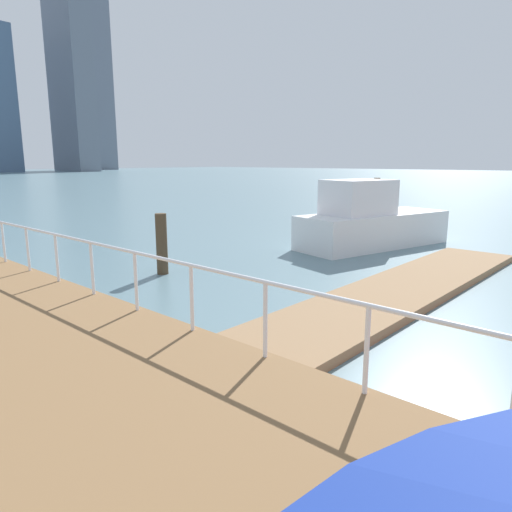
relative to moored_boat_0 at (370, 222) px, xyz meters
The scene contains 8 objects.
ground_plane 11.27m from the moored_boat_0, 130.01° to the left, with size 300.00×300.00×0.00m, color slate.
floating_dock 6.17m from the moored_boat_0, 144.94° to the right, with size 11.43×2.00×0.18m, color #93704C.
boardwalk_railing 10.43m from the moored_boat_0, behind, with size 0.06×30.27×1.08m.
dock_piling_0 7.73m from the moored_boat_0, 163.78° to the left, with size 0.30×0.30×1.64m, color #473826.
dock_piling_2 2.33m from the moored_boat_0, 23.30° to the left, with size 0.26×0.26×2.35m, color brown.
moored_boat_0 is the anchor object (origin of this frame).
skyline_tower_5 136.37m from the moored_boat_0, 66.90° to the left, with size 6.37×13.88×86.20m, color slate.
skyline_tower_6 155.40m from the moored_boat_0, 63.23° to the left, with size 7.64×6.17×69.43m, color slate.
Camera 1 is at (-7.64, 3.46, 3.02)m, focal length 32.63 mm.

